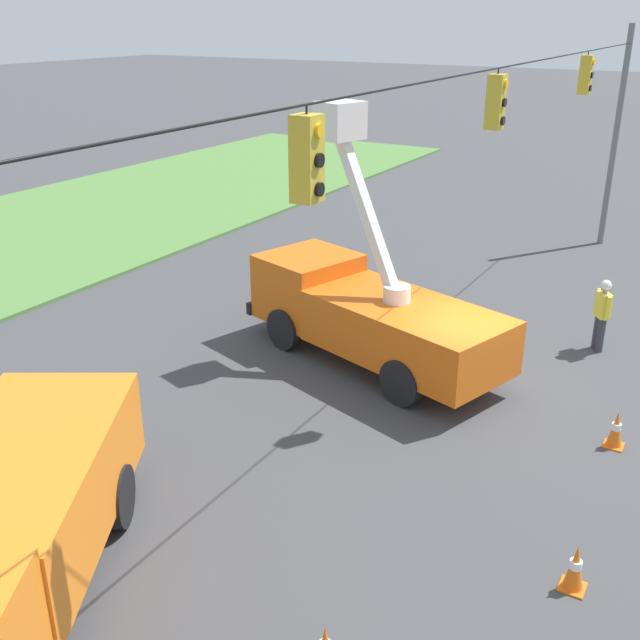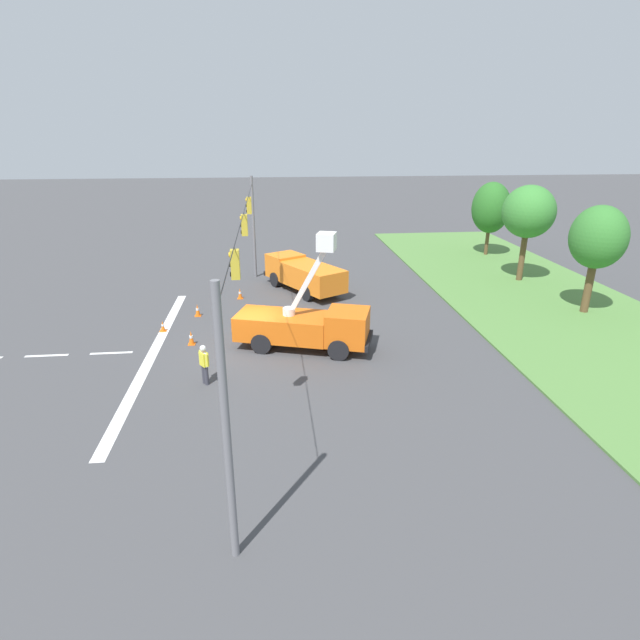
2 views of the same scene
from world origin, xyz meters
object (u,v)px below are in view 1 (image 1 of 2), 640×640
object	(u,v)px
road_worker	(602,311)
traffic_cone_mid_left	(616,429)
traffic_cone_foreground_right	(575,568)
utility_truck_bucket_lift	(368,308)

from	to	relation	value
road_worker	traffic_cone_mid_left	distance (m)	4.52
traffic_cone_foreground_right	traffic_cone_mid_left	bearing A→B (deg)	2.97
utility_truck_bucket_lift	traffic_cone_mid_left	world-z (taller)	utility_truck_bucket_lift
road_worker	traffic_cone_mid_left	xyz separation A→B (m)	(-4.32, -1.18, -0.64)
traffic_cone_foreground_right	road_worker	bearing A→B (deg)	9.35
traffic_cone_foreground_right	traffic_cone_mid_left	size ratio (longest dim) A/B	1.00
utility_truck_bucket_lift	traffic_cone_mid_left	size ratio (longest dim) A/B	9.51
utility_truck_bucket_lift	traffic_cone_mid_left	distance (m)	5.89
road_worker	traffic_cone_foreground_right	size ratio (longest dim) A/B	2.43
utility_truck_bucket_lift	traffic_cone_foreground_right	xyz separation A→B (m)	(-5.24, -5.94, -0.92)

